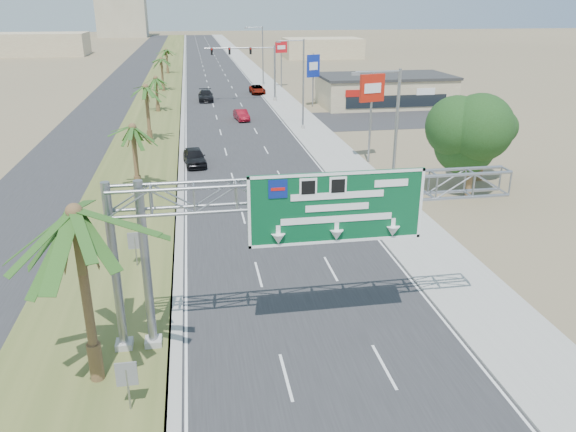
{
  "coord_description": "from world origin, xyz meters",
  "views": [
    {
      "loc": [
        -4.98,
        -11.0,
        13.7
      ],
      "look_at": [
        -0.79,
        13.6,
        4.2
      ],
      "focal_mm": 35.0,
      "sensor_mm": 36.0,
      "label": 1
    }
  ],
  "objects_px": {
    "store_building": "(384,91)",
    "car_far": "(206,96)",
    "palm_near": "(74,213)",
    "pole_sign_blue": "(313,68)",
    "signal_mast": "(261,68)",
    "pole_sign_red_near": "(372,93)",
    "car_left_lane": "(194,157)",
    "car_mid_lane": "(242,115)",
    "pole_sign_red_far": "(281,51)",
    "car_right_lane": "(257,90)",
    "sign_gantry": "(297,205)"
  },
  "relations": [
    {
      "from": "car_right_lane",
      "to": "sign_gantry",
      "type": "bearing_deg",
      "value": -96.46
    },
    {
      "from": "palm_near",
      "to": "store_building",
      "type": "xyz_separation_m",
      "value": [
        31.2,
        58.0,
        -4.93
      ]
    },
    {
      "from": "store_building",
      "to": "car_far",
      "type": "distance_m",
      "value": 26.23
    },
    {
      "from": "pole_sign_red_near",
      "to": "pole_sign_blue",
      "type": "relative_size",
      "value": 1.11
    },
    {
      "from": "car_mid_lane",
      "to": "pole_sign_red_far",
      "type": "height_order",
      "value": "pole_sign_red_far"
    },
    {
      "from": "sign_gantry",
      "to": "store_building",
      "type": "relative_size",
      "value": 0.93
    },
    {
      "from": "pole_sign_red_far",
      "to": "car_mid_lane",
      "type": "bearing_deg",
      "value": -108.85
    },
    {
      "from": "pole_sign_red_near",
      "to": "car_left_lane",
      "type": "bearing_deg",
      "value": 174.54
    },
    {
      "from": "car_right_lane",
      "to": "car_far",
      "type": "xyz_separation_m",
      "value": [
        -8.4,
        -5.83,
        0.1
      ]
    },
    {
      "from": "palm_near",
      "to": "pole_sign_red_near",
      "type": "distance_m",
      "value": 35.25
    },
    {
      "from": "palm_near",
      "to": "car_left_lane",
      "type": "relative_size",
      "value": 1.85
    },
    {
      "from": "car_far",
      "to": "pole_sign_red_near",
      "type": "height_order",
      "value": "pole_sign_red_near"
    },
    {
      "from": "pole_sign_red_far",
      "to": "car_right_lane",
      "type": "bearing_deg",
      "value": -128.97
    },
    {
      "from": "sign_gantry",
      "to": "car_far",
      "type": "xyz_separation_m",
      "value": [
        -1.84,
        64.22,
        -5.28
      ]
    },
    {
      "from": "store_building",
      "to": "palm_near",
      "type": "bearing_deg",
      "value": -118.28
    },
    {
      "from": "sign_gantry",
      "to": "car_mid_lane",
      "type": "height_order",
      "value": "sign_gantry"
    },
    {
      "from": "signal_mast",
      "to": "store_building",
      "type": "height_order",
      "value": "signal_mast"
    },
    {
      "from": "car_left_lane",
      "to": "car_far",
      "type": "bearing_deg",
      "value": 80.78
    },
    {
      "from": "car_mid_lane",
      "to": "pole_sign_red_near",
      "type": "xyz_separation_m",
      "value": [
        9.72,
        -21.43,
        5.64
      ]
    },
    {
      "from": "store_building",
      "to": "pole_sign_red_far",
      "type": "relative_size",
      "value": 2.3
    },
    {
      "from": "palm_near",
      "to": "car_right_lane",
      "type": "relative_size",
      "value": 1.72
    },
    {
      "from": "car_mid_lane",
      "to": "pole_sign_blue",
      "type": "height_order",
      "value": "pole_sign_blue"
    },
    {
      "from": "car_far",
      "to": "pole_sign_red_far",
      "type": "xyz_separation_m",
      "value": [
        13.29,
        11.87,
        5.38
      ]
    },
    {
      "from": "palm_near",
      "to": "car_left_lane",
      "type": "xyz_separation_m",
      "value": [
        4.15,
        30.59,
        -6.16
      ]
    },
    {
      "from": "signal_mast",
      "to": "car_mid_lane",
      "type": "distance_m",
      "value": 14.7
    },
    {
      "from": "palm_near",
      "to": "pole_sign_blue",
      "type": "height_order",
      "value": "palm_near"
    },
    {
      "from": "signal_mast",
      "to": "pole_sign_red_near",
      "type": "height_order",
      "value": "pole_sign_red_near"
    },
    {
      "from": "car_right_lane",
      "to": "palm_near",
      "type": "bearing_deg",
      "value": -102.65
    },
    {
      "from": "palm_near",
      "to": "pole_sign_red_far",
      "type": "height_order",
      "value": "palm_near"
    },
    {
      "from": "signal_mast",
      "to": "pole_sign_red_near",
      "type": "bearing_deg",
      "value": -80.97
    },
    {
      "from": "pole_sign_blue",
      "to": "store_building",
      "type": "bearing_deg",
      "value": -3.45
    },
    {
      "from": "sign_gantry",
      "to": "car_left_lane",
      "type": "relative_size",
      "value": 3.71
    },
    {
      "from": "sign_gantry",
      "to": "car_mid_lane",
      "type": "xyz_separation_m",
      "value": [
        2.06,
        48.59,
        -5.4
      ]
    },
    {
      "from": "car_left_lane",
      "to": "car_far",
      "type": "height_order",
      "value": "car_far"
    },
    {
      "from": "car_mid_lane",
      "to": "car_right_lane",
      "type": "height_order",
      "value": "car_right_lane"
    },
    {
      "from": "palm_near",
      "to": "store_building",
      "type": "height_order",
      "value": "palm_near"
    },
    {
      "from": "sign_gantry",
      "to": "car_mid_lane",
      "type": "bearing_deg",
      "value": 87.57
    },
    {
      "from": "sign_gantry",
      "to": "car_left_lane",
      "type": "distance_m",
      "value": 29.42
    },
    {
      "from": "car_right_lane",
      "to": "pole_sign_red_far",
      "type": "bearing_deg",
      "value": 49.92
    },
    {
      "from": "signal_mast",
      "to": "car_left_lane",
      "type": "distance_m",
      "value": 35.15
    },
    {
      "from": "sign_gantry",
      "to": "pole_sign_red_far",
      "type": "distance_m",
      "value": 76.95
    },
    {
      "from": "pole_sign_blue",
      "to": "pole_sign_red_far",
      "type": "height_order",
      "value": "pole_sign_red_far"
    },
    {
      "from": "pole_sign_red_near",
      "to": "car_mid_lane",
      "type": "bearing_deg",
      "value": 114.4
    },
    {
      "from": "car_left_lane",
      "to": "pole_sign_red_far",
      "type": "relative_size",
      "value": 0.58
    },
    {
      "from": "store_building",
      "to": "car_far",
      "type": "relative_size",
      "value": 3.37
    },
    {
      "from": "car_far",
      "to": "car_mid_lane",
      "type": "bearing_deg",
      "value": -75.79
    },
    {
      "from": "store_building",
      "to": "car_left_lane",
      "type": "bearing_deg",
      "value": -134.62
    },
    {
      "from": "car_far",
      "to": "sign_gantry",
      "type": "bearing_deg",
      "value": -88.16
    },
    {
      "from": "sign_gantry",
      "to": "palm_near",
      "type": "relative_size",
      "value": 2.01
    },
    {
      "from": "pole_sign_red_near",
      "to": "pole_sign_red_far",
      "type": "bearing_deg",
      "value": 90.39
    }
  ]
}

